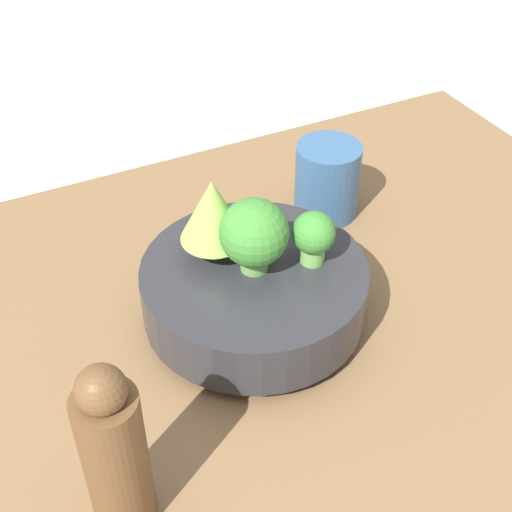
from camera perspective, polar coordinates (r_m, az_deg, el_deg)
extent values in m
plane|color=silver|center=(0.81, -2.55, -7.43)|extent=(6.00, 6.00, 0.00)
cube|color=brown|center=(0.80, -2.58, -6.66)|extent=(1.14, 0.71, 0.03)
cylinder|color=#28282D|center=(0.79, 0.00, -4.87)|extent=(0.11, 0.11, 0.01)
cylinder|color=#28282D|center=(0.76, 0.00, -2.89)|extent=(0.24, 0.24, 0.06)
cylinder|color=#6BA34C|center=(0.75, 4.54, 0.26)|extent=(0.03, 0.03, 0.02)
sphere|color=#387A2D|center=(0.74, 4.64, 1.87)|extent=(0.05, 0.05, 0.05)
cylinder|color=#609347|center=(0.76, -3.35, 0.79)|extent=(0.02, 0.02, 0.02)
cone|color=#84AD47|center=(0.73, -3.49, 3.67)|extent=(0.07, 0.07, 0.07)
cylinder|color=#609347|center=(0.74, 0.00, -0.53)|extent=(0.03, 0.03, 0.02)
sphere|color=#387A2D|center=(0.71, 0.00, 1.69)|extent=(0.07, 0.07, 0.07)
cylinder|color=#33567F|center=(0.93, 5.71, 6.05)|extent=(0.08, 0.08, 0.10)
cylinder|color=brown|center=(0.60, -11.13, -15.79)|extent=(0.05, 0.05, 0.15)
sphere|color=brown|center=(0.53, -12.32, -10.43)|extent=(0.04, 0.04, 0.04)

